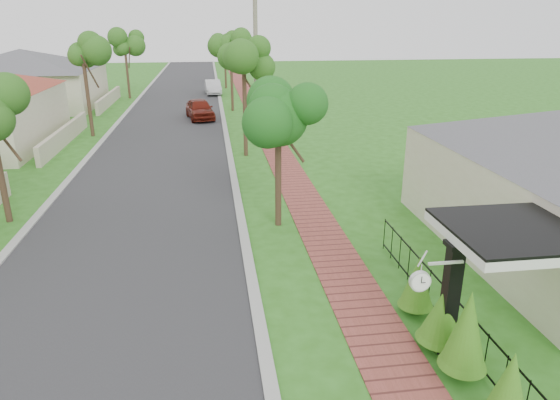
{
  "coord_description": "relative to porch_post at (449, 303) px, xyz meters",
  "views": [
    {
      "loc": [
        -0.26,
        -9.56,
        6.72
      ],
      "look_at": [
        1.75,
        4.77,
        1.5
      ],
      "focal_mm": 32.0,
      "sensor_mm": 36.0,
      "label": 1
    }
  ],
  "objects": [
    {
      "name": "street_trees",
      "position": [
        -7.42,
        27.84,
        3.42
      ],
      "size": [
        10.7,
        37.65,
        5.89
      ],
      "color": "#382619",
      "rests_on": "ground"
    },
    {
      "name": "parked_car_white",
      "position": [
        -4.45,
        40.55,
        -0.46
      ],
      "size": [
        1.63,
        4.08,
        1.32
      ],
      "primitive_type": "imported",
      "rotation": [
        0.0,
        0.0,
        0.06
      ],
      "color": "silver",
      "rests_on": "ground"
    },
    {
      "name": "near_tree",
      "position": [
        -2.64,
        7.37,
        2.83
      ],
      "size": [
        1.94,
        1.94,
        4.97
      ],
      "color": "#382619",
      "rests_on": "ground"
    },
    {
      "name": "ground",
      "position": [
        -4.55,
        1.0,
        -1.12
      ],
      "size": [
        160.0,
        160.0,
        0.0
      ],
      "primitive_type": "plane",
      "color": "#2B6317",
      "rests_on": "ground"
    },
    {
      "name": "porch_post",
      "position": [
        0.0,
        0.0,
        0.0
      ],
      "size": [
        0.48,
        0.48,
        2.52
      ],
      "color": "black",
      "rests_on": "ground"
    },
    {
      "name": "picket_fence",
      "position": [
        0.35,
        1.0,
        -0.59
      ],
      "size": [
        0.03,
        8.02,
        1.0
      ],
      "color": "black",
      "rests_on": "ground"
    },
    {
      "name": "far_house_grey",
      "position": [
        -19.52,
        35.0,
        1.22
      ],
      "size": [
        15.56,
        15.56,
        4.6
      ],
      "color": "beige",
      "rests_on": "ground"
    },
    {
      "name": "station_clock",
      "position": [
        -0.86,
        -0.4,
        0.83
      ],
      "size": [
        1.06,
        0.13,
        0.61
      ],
      "color": "silver",
      "rests_on": "ground"
    },
    {
      "name": "utility_pole",
      "position": [
        -2.25,
        19.11,
        3.14
      ],
      "size": [
        1.2,
        0.24,
        8.39
      ],
      "color": "gray",
      "rests_on": "ground"
    },
    {
      "name": "road",
      "position": [
        -7.55,
        21.0,
        -1.12
      ],
      "size": [
        7.0,
        120.0,
        0.02
      ],
      "primitive_type": "cube",
      "color": "#28282B",
      "rests_on": "ground"
    },
    {
      "name": "kerb_right",
      "position": [
        -3.9,
        21.0,
        -1.12
      ],
      "size": [
        0.3,
        120.0,
        0.1
      ],
      "primitive_type": "cube",
      "color": "#9E9E99",
      "rests_on": "ground"
    },
    {
      "name": "parked_car_red",
      "position": [
        -5.55,
        27.76,
        -0.41
      ],
      "size": [
        2.38,
        4.43,
        1.43
      ],
      "primitive_type": "imported",
      "rotation": [
        0.0,
        0.0,
        0.17
      ],
      "color": "#62180E",
      "rests_on": "ground"
    },
    {
      "name": "hedge_row",
      "position": [
        -0.1,
        -0.5,
        -0.31
      ],
      "size": [
        0.9,
        4.57,
        2.03
      ],
      "color": "#246414",
      "rests_on": "ground"
    },
    {
      "name": "kerb_left",
      "position": [
        -11.2,
        21.0,
        -1.12
      ],
      "size": [
        0.3,
        120.0,
        0.1
      ],
      "primitive_type": "cube",
      "color": "#9E9E99",
      "rests_on": "ground"
    },
    {
      "name": "sidewalk",
      "position": [
        -1.3,
        21.0,
        -1.12
      ],
      "size": [
        1.5,
        120.0,
        0.03
      ],
      "primitive_type": "cube",
      "color": "#95443B",
      "rests_on": "ground"
    }
  ]
}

